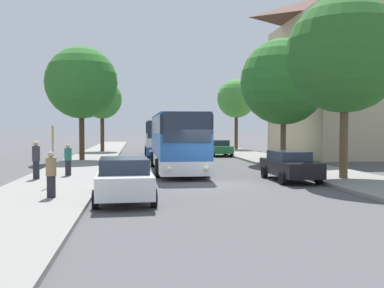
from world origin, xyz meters
name	(u,v)px	position (x,y,z in m)	size (l,w,h in m)	color
ground_plane	(212,184)	(0.00, 0.00, 0.00)	(300.00, 300.00, 0.00)	#4C4C4F
sidewalk_left	(54,185)	(-7.00, 0.00, 0.07)	(4.00, 120.00, 0.15)	gray
sidewalk_right	(356,180)	(7.00, 0.00, 0.07)	(4.00, 120.00, 0.15)	gray
bus_front	(177,141)	(-1.03, 6.43, 1.80)	(2.86, 11.33, 3.37)	silver
bus_middle	(160,137)	(-1.13, 22.47, 1.72)	(3.13, 11.41, 3.20)	#2D519E
parked_car_left_curb	(124,179)	(-3.85, -4.37, 0.80)	(2.20, 4.42, 1.54)	silver
parked_car_right_near	(290,165)	(3.99, 0.85, 0.77)	(1.94, 4.57, 1.45)	black
parked_car_right_far	(219,148)	(4.16, 20.21, 0.77)	(2.00, 4.02, 1.47)	#236B38
bus_stop_sign	(53,148)	(-6.90, -0.78, 1.72)	(0.08, 0.45, 2.53)	gray
pedestrian_waiting_near	(68,160)	(-6.88, 3.30, 0.96)	(0.36, 0.36, 1.61)	#23232D
pedestrian_waiting_far	(51,175)	(-6.37, -4.10, 0.96)	(0.36, 0.36, 1.61)	#23232D
pedestrian_walking_back	(36,160)	(-8.14, 1.85, 1.07)	(0.36, 0.36, 1.81)	#23232D
tree_left_near	(102,100)	(-6.93, 27.68, 5.55)	(4.09, 4.09, 7.48)	#47331E
tree_left_far	(81,83)	(-7.54, 14.93, 6.02)	(5.48, 5.48, 8.63)	#47331E
tree_right_near	(284,82)	(7.21, 11.37, 5.92)	(6.25, 6.25, 8.91)	brown
tree_right_mid	(236,99)	(8.20, 31.15, 5.98)	(4.46, 4.46, 8.09)	#47331E
tree_right_far	(345,55)	(6.58, 0.49, 6.10)	(5.62, 5.62, 8.77)	brown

